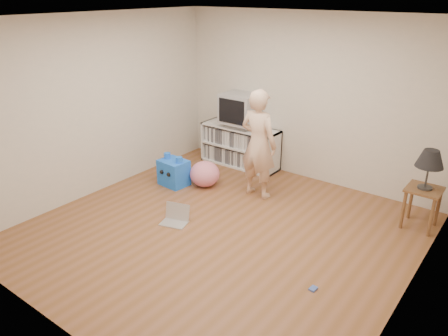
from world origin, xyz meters
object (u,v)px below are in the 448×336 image
Objects in this scene: laptop at (176,217)px; plush_blue at (174,172)px; person at (258,144)px; side_table at (423,198)px; media_unit at (241,146)px; plush_pink at (205,174)px; dvd_deck at (240,125)px; crt_tv at (241,108)px; table_lamp at (430,159)px.

plush_blue is at bearing 117.47° from laptop.
person is at bearing 25.70° from plush_blue.
side_table is at bearing -165.75° from person.
media_unit is 1.08m from plush_pink.
media_unit is at bearing 93.43° from plush_pink.
laptop is (0.49, -2.20, -0.29)m from media_unit.
crt_tv is (0.00, -0.00, 0.29)m from dvd_deck.
dvd_deck is 0.87× the size of table_lamp.
plush_pink is at bearing -86.52° from dvd_deck.
plush_blue is at bearing -164.70° from table_lamp.
media_unit is 0.39m from dvd_deck.
person is 1.06m from plush_pink.
side_table is 3.20m from laptop.
crt_tv is 1.28× the size of plush_pink.
table_lamp is 1.27× the size of laptop.
plush_pink is (-3.04, -0.68, -0.74)m from table_lamp.
plush_pink is at bearing 93.99° from laptop.
media_unit is 2.27m from laptop.
table_lamp is (3.10, -0.37, -0.08)m from crt_tv.
dvd_deck is 3.13m from table_lamp.
person is (0.90, -0.83, 0.07)m from dvd_deck.
table_lamp is (0.00, 0.00, 0.53)m from side_table.
media_unit is at bearing 172.91° from table_lamp.
side_table is 2.28m from person.
dvd_deck is 0.29m from crt_tv.
plush_pink is (0.42, 0.26, -0.01)m from plush_blue.
laptop is 1.22m from plush_blue.
crt_tv is at bearing 79.66° from plush_blue.
plush_blue is at bearing 23.41° from person.
table_lamp is (3.10, -0.37, 0.21)m from dvd_deck.
side_table is at bearing 19.96° from plush_blue.
media_unit is at bearing 172.91° from side_table.
dvd_deck is 0.82× the size of side_table.
side_table is 0.53m from table_lamp.
plush_blue is (-0.84, 0.87, 0.15)m from laptop.
plush_pink is (-3.04, -0.68, -0.22)m from side_table.
plush_pink is (-0.42, 1.13, 0.13)m from laptop.
laptop is 1.22m from plush_pink.
dvd_deck reaches higher than media_unit.
dvd_deck is at bearing 173.19° from table_lamp.
media_unit reaches higher than side_table.
person is 1.47m from plush_blue.
side_table is 1.35× the size of laptop.
plush_pink is at bearing -86.57° from media_unit.
laptop is 0.81× the size of plush_blue.
dvd_deck is 2.33m from laptop.
plush_pink is at bearing -167.36° from table_lamp.
plush_blue is 0.49m from plush_pink.
plush_pink is (0.06, -1.07, -0.15)m from media_unit.
media_unit is 2.33× the size of crt_tv.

